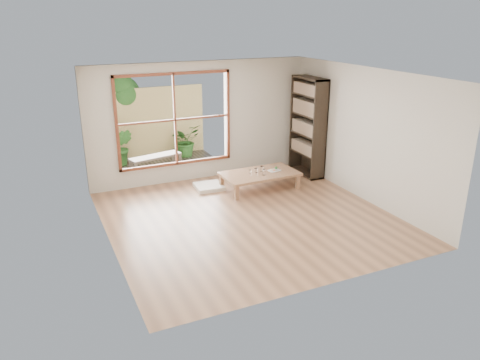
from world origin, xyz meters
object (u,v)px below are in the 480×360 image
object	(u,v)px
food_tray	(275,170)
garden_bench	(155,158)
low_table	(260,175)
bookshelf	(308,127)

from	to	relation	value
food_tray	garden_bench	xyz separation A→B (m)	(-2.09, 1.97, -0.02)
food_tray	garden_bench	world-z (taller)	food_tray
low_table	food_tray	world-z (taller)	food_tray
low_table	garden_bench	distance (m)	2.62
bookshelf	food_tray	world-z (taller)	bookshelf
low_table	garden_bench	bearing A→B (deg)	129.92
low_table	bookshelf	world-z (taller)	bookshelf
low_table	bookshelf	size ratio (longest dim) A/B	0.73
garden_bench	food_tray	bearing A→B (deg)	-56.51
low_table	bookshelf	xyz separation A→B (m)	(1.44, 0.43, 0.80)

